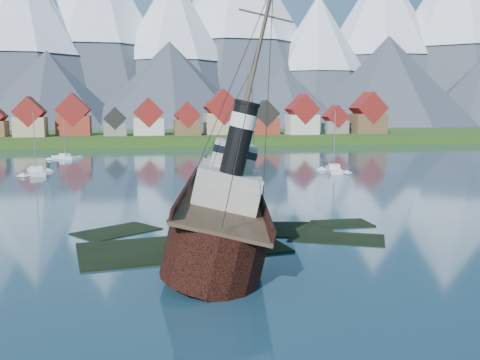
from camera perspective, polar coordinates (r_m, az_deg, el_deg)
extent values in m
plane|color=#183343|center=(50.74, -2.96, -6.59)|extent=(1400.00, 1400.00, 0.00)
cube|color=black|center=(48.58, -6.16, -7.65)|extent=(19.08, 11.42, 1.00)
cube|color=black|center=(55.75, 2.60, -5.70)|extent=(15.15, 9.76, 1.00)
cube|color=black|center=(59.76, -2.28, -4.70)|extent=(11.45, 9.06, 1.00)
cube|color=black|center=(52.89, 10.27, -6.58)|extent=(10.27, 8.34, 1.00)
cube|color=black|center=(56.24, -13.00, -5.79)|extent=(9.42, 8.68, 1.00)
cube|color=black|center=(59.39, 10.87, -4.98)|extent=(6.00, 4.00, 1.00)
cube|color=#254413|center=(219.19, -9.27, 4.17)|extent=(600.00, 80.00, 3.20)
cube|color=#3F3D38|center=(181.29, -8.87, 3.50)|extent=(600.00, 2.50, 2.00)
cube|color=tan|center=(202.08, -21.45, 5.29)|extent=(10.50, 9.00, 6.80)
cube|color=maroon|center=(202.00, -21.52, 6.79)|extent=(10.69, 9.18, 10.69)
cube|color=maroon|center=(206.01, -17.30, 5.56)|extent=(12.00, 8.50, 7.20)
cube|color=maroon|center=(205.93, -17.36, 7.16)|extent=(12.22, 8.67, 12.22)
cube|color=slate|center=(199.99, -13.15, 5.31)|extent=(8.00, 7.00, 4.80)
cube|color=black|center=(199.89, -13.18, 6.41)|extent=(8.15, 7.14, 8.15)
cube|color=beige|center=(202.89, -9.72, 5.65)|extent=(11.00, 9.50, 6.40)
cube|color=maroon|center=(202.80, -9.76, 7.11)|extent=(11.20, 9.69, 11.20)
cube|color=brown|center=(199.74, -5.66, 5.61)|extent=(9.50, 8.00, 5.80)
cube|color=maroon|center=(199.64, -5.67, 6.93)|extent=(9.67, 8.16, 9.67)
cube|color=tan|center=(206.44, -1.90, 6.01)|extent=(13.50, 10.00, 8.00)
cube|color=maroon|center=(206.38, -1.91, 7.79)|extent=(13.75, 10.20, 13.75)
cube|color=maroon|center=(206.70, 2.64, 5.76)|extent=(10.00, 8.50, 6.20)
cube|color=black|center=(206.61, 2.65, 7.11)|extent=(10.18, 8.67, 10.18)
cube|color=beige|center=(207.57, 6.62, 5.90)|extent=(11.50, 9.00, 7.50)
cube|color=maroon|center=(207.49, 6.64, 7.51)|extent=(11.71, 9.18, 11.71)
cube|color=slate|center=(216.35, 10.09, 5.57)|extent=(9.00, 7.50, 5.00)
cube|color=maroon|center=(216.26, 10.12, 6.66)|extent=(9.16, 7.65, 9.16)
cube|color=brown|center=(219.50, 13.48, 5.87)|extent=(12.50, 10.00, 7.80)
cube|color=maroon|center=(219.44, 13.52, 7.47)|extent=(12.73, 10.20, 12.73)
cone|color=#2D333D|center=(515.86, -22.03, 13.71)|extent=(180.00, 180.00, 150.00)
cone|color=white|center=(520.24, -22.20, 16.99)|extent=(111.60, 111.60, 90.00)
cone|color=#2D333D|center=(549.98, -14.93, 15.15)|extent=(210.00, 210.00, 180.00)
cone|color=#2D333D|center=(523.29, -7.15, 13.82)|extent=(170.00, 170.00, 145.00)
cone|color=white|center=(527.30, -7.21, 16.95)|extent=(105.40, 105.40, 87.00)
cone|color=#2D333D|center=(580.14, -0.33, 15.98)|extent=(240.00, 240.00, 200.00)
cone|color=#2D333D|center=(540.76, 8.28, 12.53)|extent=(150.00, 150.00, 125.00)
cone|color=white|center=(543.55, 8.33, 15.15)|extent=(93.00, 93.00, 75.00)
cone|color=#2D333D|center=(601.01, 14.78, 14.00)|extent=(200.00, 200.00, 170.00)
cone|color=white|center=(605.95, 14.90, 17.19)|extent=(124.00, 124.00, 102.00)
cone|color=#2D333D|center=(627.92, 22.23, 14.33)|extent=(230.00, 230.00, 190.00)
cone|color=#2D333D|center=(427.68, -19.79, 9.02)|extent=(120.00, 120.00, 58.00)
cone|color=#2D333D|center=(419.02, -7.48, 9.98)|extent=(136.00, 136.00, 66.00)
cone|color=#2D333D|center=(437.76, 4.49, 8.86)|extent=(110.00, 110.00, 50.00)
cone|color=#2D333D|center=(467.62, 15.46, 10.06)|extent=(150.00, 150.00, 75.00)
cube|color=black|center=(47.88, -2.91, -4.65)|extent=(7.07, 20.37, 4.24)
cone|color=black|center=(60.77, -4.68, -2.06)|extent=(7.07, 7.07, 7.07)
cylinder|color=black|center=(38.11, -0.71, -7.82)|extent=(7.07, 7.07, 4.24)
cube|color=#4C3826|center=(47.47, -2.93, -2.02)|extent=(6.93, 26.88, 0.25)
cube|color=black|center=(47.04, -7.03, -1.60)|extent=(0.20, 26.03, 0.91)
cube|color=black|center=(47.98, 1.09, -1.36)|extent=(0.20, 26.03, 0.91)
cube|color=#ADA89E|center=(45.75, -2.67, -0.46)|extent=(5.25, 8.59, 3.03)
cube|color=#ADA89E|center=(46.46, -2.87, 2.92)|extent=(3.64, 4.04, 2.22)
cylinder|color=black|center=(42.07, -2.04, 4.79)|extent=(1.92, 1.92, 5.66)
cylinder|color=silver|center=(42.02, -2.05, 6.72)|extent=(2.02, 2.02, 1.11)
cylinder|color=#473828|center=(54.86, -4.17, 5.72)|extent=(0.28, 0.28, 12.13)
cylinder|color=#473828|center=(44.49, -2.56, 12.62)|extent=(0.32, 0.32, 13.14)
cube|color=silver|center=(110.67, -20.93, 0.65)|extent=(5.07, 10.45, 1.28)
cube|color=silver|center=(110.57, -20.95, 1.17)|extent=(2.89, 3.32, 0.75)
cylinder|color=gray|center=(110.16, -21.08, 3.85)|extent=(0.15, 0.15, 11.10)
cube|color=silver|center=(142.97, -18.16, 2.21)|extent=(7.42, 7.73, 1.14)
cube|color=silver|center=(142.90, -18.18, 2.57)|extent=(3.02, 3.04, 0.67)
cylinder|color=gray|center=(142.61, -18.25, 4.42)|extent=(0.13, 0.13, 9.91)
cube|color=silver|center=(108.70, 9.99, 0.92)|extent=(4.46, 9.67, 1.32)
cube|color=silver|center=(108.58, 10.00, 1.47)|extent=(2.62, 3.03, 0.77)
cylinder|color=gray|center=(108.16, 10.06, 4.29)|extent=(0.15, 0.15, 11.48)
cube|color=silver|center=(151.16, -0.13, 2.85)|extent=(2.78, 9.54, 1.13)
cube|color=silver|center=(151.09, -0.13, 3.19)|extent=(2.19, 2.73, 0.66)
cylinder|color=gray|center=(150.81, -0.13, 4.92)|extent=(0.13, 0.13, 9.82)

